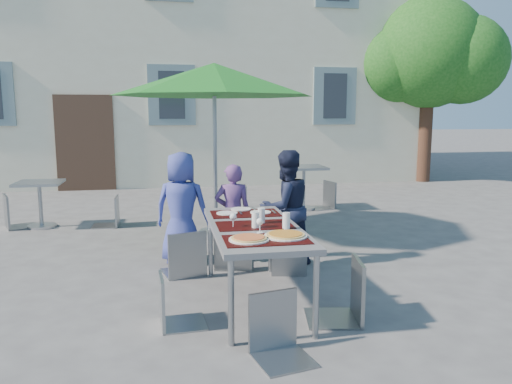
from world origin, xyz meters
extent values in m
plane|color=#49494C|center=(0.00, 0.00, 0.00)|extent=(90.00, 90.00, 0.00)
cube|color=beige|center=(0.00, 11.50, 3.50)|extent=(13.00, 8.00, 7.00)
cube|color=#422C1F|center=(-2.00, 7.47, 1.10)|extent=(1.30, 0.06, 2.20)
cube|color=slate|center=(0.00, 7.47, 2.20)|extent=(1.10, 0.06, 1.40)
cube|color=#262B33|center=(0.00, 7.45, 2.20)|extent=(0.60, 0.04, 1.10)
cube|color=slate|center=(4.00, 7.47, 2.20)|extent=(1.10, 0.06, 1.40)
cube|color=#262B33|center=(4.00, 7.45, 2.20)|extent=(0.60, 0.04, 1.10)
cylinder|color=#40271B|center=(6.50, 7.50, 1.40)|extent=(0.36, 0.36, 2.80)
sphere|color=#144A13|center=(6.50, 7.50, 3.30)|extent=(2.80, 2.80, 2.80)
sphere|color=#144A13|center=(5.70, 7.80, 3.00)|extent=(2.00, 2.00, 2.00)
sphere|color=#144A13|center=(7.20, 7.10, 3.10)|extent=(2.20, 2.20, 2.20)
sphere|color=#144A13|center=(6.70, 8.10, 3.80)|extent=(1.80, 1.80, 1.80)
cube|color=#4A4A4F|center=(0.61, -0.08, 0.72)|extent=(0.80, 1.85, 0.05)
cylinder|color=gray|center=(0.27, -0.95, 0.35)|extent=(0.05, 0.05, 0.70)
cylinder|color=gray|center=(0.95, -0.95, 0.35)|extent=(0.05, 0.05, 0.70)
cylinder|color=gray|center=(0.27, 0.78, 0.35)|extent=(0.05, 0.05, 0.70)
cylinder|color=gray|center=(0.95, 0.78, 0.35)|extent=(0.05, 0.05, 0.70)
cube|color=black|center=(0.61, -0.63, 0.75)|extent=(0.70, 0.42, 0.01)
cube|color=black|center=(0.61, -0.08, 0.75)|extent=(0.70, 0.42, 0.01)
cube|color=black|center=(0.61, 0.47, 0.75)|extent=(0.70, 0.42, 0.01)
cylinder|color=white|center=(0.46, -0.63, 0.76)|extent=(0.34, 0.34, 0.01)
cylinder|color=tan|center=(0.46, -0.63, 0.77)|extent=(0.30, 0.30, 0.01)
cylinder|color=#A33D0F|center=(0.46, -0.63, 0.78)|extent=(0.26, 0.26, 0.01)
cylinder|color=white|center=(0.79, -0.57, 0.76)|extent=(0.37, 0.37, 0.01)
cylinder|color=tan|center=(0.79, -0.57, 0.77)|extent=(0.33, 0.33, 0.01)
cylinder|color=#983B0A|center=(0.79, -0.57, 0.78)|extent=(0.28, 0.28, 0.01)
cylinder|color=silver|center=(0.60, -0.20, 0.82)|extent=(0.07, 0.07, 0.15)
cylinder|color=silver|center=(0.69, -0.01, 0.82)|extent=(0.07, 0.07, 0.15)
cylinder|color=silver|center=(0.87, -0.27, 0.82)|extent=(0.07, 0.07, 0.15)
cylinder|color=silver|center=(0.40, -0.12, 0.75)|extent=(0.06, 0.06, 0.00)
cylinder|color=silver|center=(0.40, -0.12, 0.79)|extent=(0.01, 0.01, 0.08)
sphere|color=silver|center=(0.40, -0.12, 0.85)|extent=(0.06, 0.06, 0.06)
cylinder|color=silver|center=(0.60, -0.38, 0.75)|extent=(0.06, 0.06, 0.00)
cylinder|color=silver|center=(0.60, -0.38, 0.79)|extent=(0.01, 0.01, 0.08)
sphere|color=silver|center=(0.60, -0.38, 0.85)|extent=(0.06, 0.06, 0.06)
cylinder|color=white|center=(0.42, 0.49, 0.76)|extent=(0.22, 0.22, 0.01)
cube|color=#B5B7BD|center=(0.56, 0.49, 0.76)|extent=(0.02, 0.18, 0.00)
cylinder|color=white|center=(0.77, 0.47, 0.76)|extent=(0.22, 0.22, 0.01)
cube|color=#B5B7BD|center=(0.91, 0.47, 0.76)|extent=(0.02, 0.18, 0.00)
cylinder|color=white|center=(0.59, 0.68, 0.76)|extent=(0.22, 0.22, 0.01)
cube|color=#B5B7BD|center=(0.73, 0.68, 0.76)|extent=(0.02, 0.18, 0.00)
imported|color=#374299|center=(-0.02, 1.33, 0.67)|extent=(0.76, 0.62, 1.34)
imported|color=#613B7A|center=(0.58, 1.26, 0.60)|extent=(0.46, 0.32, 1.20)
imported|color=#191E38|center=(1.18, 1.04, 0.68)|extent=(0.75, 0.58, 1.37)
cube|color=gray|center=(-0.04, 0.92, 0.46)|extent=(0.52, 0.52, 0.03)
cube|color=gray|center=(0.01, 0.72, 0.72)|extent=(0.43, 0.13, 0.51)
cylinder|color=gray|center=(0.10, 1.14, 0.23)|extent=(0.02, 0.02, 0.45)
cylinder|color=gray|center=(-0.26, 1.06, 0.23)|extent=(0.02, 0.02, 0.45)
cylinder|color=gray|center=(0.19, 0.78, 0.23)|extent=(0.02, 0.02, 0.45)
cylinder|color=gray|center=(-0.17, 0.70, 0.23)|extent=(0.02, 0.02, 0.45)
cube|color=gray|center=(0.57, 1.08, 0.46)|extent=(0.50, 0.50, 0.03)
cube|color=gray|center=(0.53, 0.88, 0.72)|extent=(0.43, 0.11, 0.51)
cylinder|color=gray|center=(0.79, 1.23, 0.23)|extent=(0.02, 0.02, 0.45)
cylinder|color=gray|center=(0.42, 1.29, 0.23)|extent=(0.02, 0.02, 0.45)
cylinder|color=gray|center=(0.72, 0.86, 0.23)|extent=(0.02, 0.02, 0.45)
cylinder|color=gray|center=(0.35, 0.93, 0.23)|extent=(0.02, 0.02, 0.45)
cube|color=gray|center=(1.15, 0.77, 0.42)|extent=(0.46, 0.46, 0.03)
cube|color=gray|center=(1.12, 0.59, 0.65)|extent=(0.39, 0.10, 0.47)
cylinder|color=gray|center=(1.35, 0.91, 0.21)|extent=(0.02, 0.02, 0.41)
cylinder|color=gray|center=(1.02, 0.97, 0.21)|extent=(0.02, 0.02, 0.41)
cylinder|color=gray|center=(1.29, 0.58, 0.21)|extent=(0.02, 0.02, 0.41)
cylinder|color=gray|center=(0.96, 0.64, 0.21)|extent=(0.02, 0.02, 0.41)
cube|color=#90969B|center=(-0.08, -0.48, 0.40)|extent=(0.40, 0.40, 0.03)
cube|color=#90969B|center=(-0.26, -0.50, 0.62)|extent=(0.05, 0.37, 0.44)
cylinder|color=#90969B|center=(0.09, -0.63, 0.20)|extent=(0.02, 0.02, 0.39)
cylinder|color=#90969B|center=(0.06, -0.31, 0.20)|extent=(0.02, 0.02, 0.39)
cylinder|color=#90969B|center=(-0.23, -0.65, 0.20)|extent=(0.02, 0.02, 0.39)
cylinder|color=#90969B|center=(-0.25, -0.34, 0.20)|extent=(0.02, 0.02, 0.39)
cube|color=gray|center=(1.20, -0.62, 0.49)|extent=(0.53, 0.53, 0.03)
cube|color=gray|center=(1.42, -0.66, 0.76)|extent=(0.11, 0.45, 0.54)
cylinder|color=gray|center=(1.05, -0.39, 0.24)|extent=(0.02, 0.02, 0.48)
cylinder|color=gray|center=(0.98, -0.77, 0.24)|extent=(0.02, 0.02, 0.48)
cylinder|color=gray|center=(1.43, -0.46, 0.24)|extent=(0.02, 0.02, 0.48)
cylinder|color=gray|center=(1.36, -0.84, 0.24)|extent=(0.02, 0.02, 0.48)
cube|color=gray|center=(0.61, -1.26, 0.42)|extent=(0.47, 0.47, 0.03)
cube|color=gray|center=(0.57, -1.07, 0.66)|extent=(0.39, 0.11, 0.47)
cylinder|color=gray|center=(0.48, -1.46, 0.21)|extent=(0.02, 0.02, 0.41)
cylinder|color=gray|center=(0.81, -1.39, 0.21)|extent=(0.02, 0.02, 0.41)
cylinder|color=gray|center=(0.41, -1.13, 0.21)|extent=(0.02, 0.02, 0.41)
cylinder|color=gray|center=(0.74, -1.06, 0.21)|extent=(0.02, 0.02, 0.41)
cylinder|color=#B5B7BD|center=(0.50, 2.49, 0.05)|extent=(0.50, 0.50, 0.10)
cylinder|color=gray|center=(0.50, 2.49, 1.15)|extent=(0.06, 0.06, 2.30)
cone|color=#176B1E|center=(0.50, 2.49, 2.25)|extent=(2.84, 2.84, 0.45)
cylinder|color=#B5B7BD|center=(-2.15, 3.62, 0.02)|extent=(0.44, 0.44, 0.04)
cylinder|color=gray|center=(-2.15, 3.62, 0.34)|extent=(0.06, 0.06, 0.68)
cube|color=gray|center=(-2.15, 3.62, 0.71)|extent=(0.68, 0.68, 0.04)
cube|color=gray|center=(-2.46, 3.71, 0.48)|extent=(0.58, 0.58, 0.03)
cube|color=gray|center=(-2.65, 3.63, 0.74)|extent=(0.20, 0.42, 0.53)
cylinder|color=gray|center=(-2.21, 3.60, 0.23)|extent=(0.02, 0.02, 0.46)
cylinder|color=gray|center=(-2.36, 3.95, 0.23)|extent=(0.02, 0.02, 0.46)
cylinder|color=gray|center=(-2.56, 3.46, 0.23)|extent=(0.02, 0.02, 0.46)
cylinder|color=gray|center=(-2.71, 3.81, 0.23)|extent=(0.02, 0.02, 0.46)
cube|color=gray|center=(-1.17, 3.51, 0.43)|extent=(0.41, 0.41, 0.03)
cube|color=gray|center=(-0.98, 3.51, 0.67)|extent=(0.04, 0.40, 0.48)
cylinder|color=gray|center=(-1.34, 3.69, 0.21)|extent=(0.02, 0.02, 0.42)
cylinder|color=gray|center=(-1.34, 3.34, 0.21)|extent=(0.02, 0.02, 0.42)
cylinder|color=gray|center=(-0.99, 3.68, 0.21)|extent=(0.02, 0.02, 0.42)
cylinder|color=gray|center=(-1.00, 3.34, 0.21)|extent=(0.02, 0.02, 0.42)
cylinder|color=#B5B7BD|center=(2.34, 4.32, 0.02)|extent=(0.44, 0.44, 0.04)
cylinder|color=gray|center=(2.34, 4.32, 0.38)|extent=(0.06, 0.06, 0.76)
cube|color=gray|center=(2.34, 4.32, 0.79)|extent=(0.76, 0.76, 0.04)
cube|color=gray|center=(1.45, 4.49, 0.41)|extent=(0.42, 0.42, 0.03)
cube|color=gray|center=(1.26, 4.51, 0.64)|extent=(0.06, 0.39, 0.46)
cylinder|color=gray|center=(1.60, 4.31, 0.20)|extent=(0.02, 0.02, 0.40)
cylinder|color=gray|center=(1.63, 4.64, 0.20)|extent=(0.02, 0.02, 0.40)
cylinder|color=gray|center=(1.27, 4.35, 0.20)|extent=(0.02, 0.02, 0.40)
cylinder|color=gray|center=(1.30, 4.67, 0.20)|extent=(0.02, 0.02, 0.40)
cube|color=gray|center=(2.67, 4.33, 0.46)|extent=(0.51, 0.51, 0.03)
cube|color=gray|center=(2.87, 4.38, 0.71)|extent=(0.13, 0.42, 0.51)
cylinder|color=gray|center=(2.45, 4.47, 0.22)|extent=(0.02, 0.02, 0.45)
cylinder|color=gray|center=(2.54, 4.11, 0.22)|extent=(0.02, 0.02, 0.45)
cylinder|color=gray|center=(2.81, 4.55, 0.22)|extent=(0.02, 0.02, 0.45)
cylinder|color=gray|center=(2.89, 4.20, 0.22)|extent=(0.02, 0.02, 0.45)
camera|label=1|loc=(-0.20, -4.57, 1.80)|focal=35.00mm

